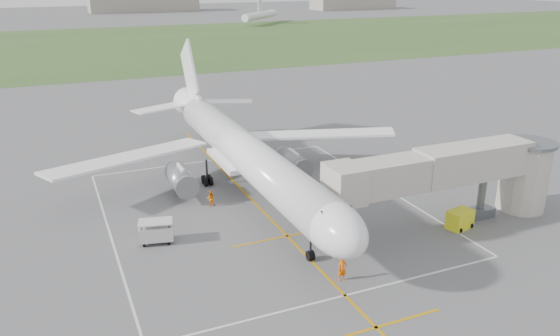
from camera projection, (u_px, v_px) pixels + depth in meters
name	position (u px, v px, depth m)	size (l,w,h in m)	color
ground	(247.00, 195.00, 55.71)	(700.00, 700.00, 0.00)	#59595C
grass_strip	(102.00, 46.00, 167.94)	(700.00, 120.00, 0.02)	#365625
apron_markings	(269.00, 217.00, 50.69)	(28.20, 60.00, 0.01)	#C2840B
airliner	(244.00, 152.00, 54.87)	(38.93, 46.75, 13.52)	white
jet_bridge	(465.00, 172.00, 48.32)	(23.40, 5.00, 7.20)	#A6A296
gpu_unit	(460.00, 219.00, 48.32)	(2.52, 2.01, 1.69)	yellow
baggage_cart	(156.00, 232.00, 45.69)	(3.11, 2.28, 1.95)	silver
ramp_worker_nose	(342.00, 269.00, 40.05)	(0.68, 0.45, 1.88)	#FE6308
ramp_worker_wing	(211.00, 198.00, 52.92)	(0.76, 0.59, 1.57)	orange
distant_hangars	(37.00, 6.00, 276.86)	(345.00, 49.00, 12.00)	gray
distant_aircraft	(55.00, 24.00, 197.87)	(184.73, 47.85, 8.85)	white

